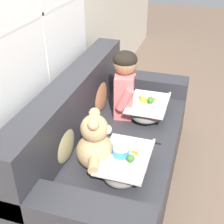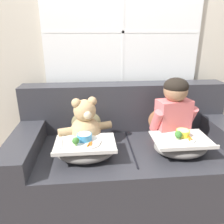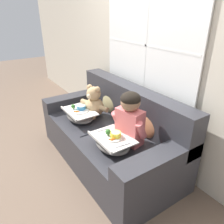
{
  "view_description": "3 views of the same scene",
  "coord_description": "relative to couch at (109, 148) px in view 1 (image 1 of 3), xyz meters",
  "views": [
    {
      "loc": [
        -1.95,
        -0.57,
        1.93
      ],
      "look_at": [
        -0.04,
        0.02,
        0.71
      ],
      "focal_mm": 50.0,
      "sensor_mm": 36.0,
      "label": 1
    },
    {
      "loc": [
        -0.31,
        -1.66,
        1.39
      ],
      "look_at": [
        -0.15,
        0.12,
        0.73
      ],
      "focal_mm": 35.0,
      "sensor_mm": 36.0,
      "label": 2
    },
    {
      "loc": [
        1.94,
        -1.22,
        1.78
      ],
      "look_at": [
        0.14,
        -0.02,
        0.75
      ],
      "focal_mm": 35.0,
      "sensor_mm": 36.0,
      "label": 3
    }
  ],
  "objects": [
    {
      "name": "child_figure",
      "position": [
        0.38,
        -0.03,
        0.45
      ],
      "size": [
        0.43,
        0.23,
        0.58
      ],
      "color": "#DB6666",
      "rests_on": "couch"
    },
    {
      "name": "throw_pillow_behind_teddy",
      "position": [
        -0.38,
        0.22,
        0.31
      ],
      "size": [
        0.34,
        0.16,
        0.35
      ],
      "color": "tan",
      "rests_on": "couch"
    },
    {
      "name": "throw_pillow_behind_child",
      "position": [
        0.38,
        0.22,
        0.31
      ],
      "size": [
        0.37,
        0.18,
        0.38
      ],
      "color": "#B2754C",
      "rests_on": "couch"
    },
    {
      "name": "couch",
      "position": [
        0.0,
        0.0,
        0.0
      ],
      "size": [
        1.96,
        0.95,
        0.93
      ],
      "color": "#2D2D33",
      "rests_on": "ground_plane"
    },
    {
      "name": "lap_tray_child",
      "position": [
        0.38,
        -0.24,
        0.21
      ],
      "size": [
        0.45,
        0.33,
        0.21
      ],
      "color": "slate",
      "rests_on": "child_figure"
    },
    {
      "name": "wall_back_with_window",
      "position": [
        0.0,
        0.52,
        0.97
      ],
      "size": [
        8.0,
        0.08,
        2.6
      ],
      "color": "beige",
      "rests_on": "ground_plane"
    },
    {
      "name": "lap_tray_teddy",
      "position": [
        -0.38,
        -0.24,
        0.21
      ],
      "size": [
        0.46,
        0.32,
        0.21
      ],
      "color": "slate",
      "rests_on": "teddy_bear"
    },
    {
      "name": "teddy_bear",
      "position": [
        -0.38,
        -0.03,
        0.31
      ],
      "size": [
        0.46,
        0.33,
        0.43
      ],
      "color": "tan",
      "rests_on": "couch"
    },
    {
      "name": "ground_plane",
      "position": [
        0.0,
        -0.06,
        -0.33
      ],
      "size": [
        14.0,
        14.0,
        0.0
      ],
      "primitive_type": "plane",
      "color": "brown"
    }
  ]
}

